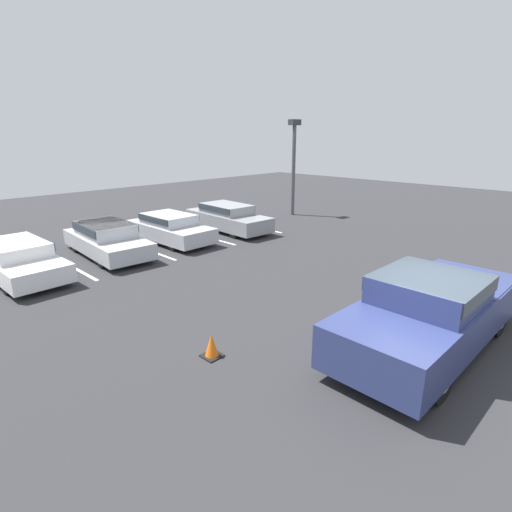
# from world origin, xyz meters

# --- Properties ---
(ground_plane) EXTENTS (60.00, 60.00, 0.00)m
(ground_plane) POSITION_xyz_m (0.00, 0.00, 0.00)
(ground_plane) COLOR #2D2D30
(stall_stripe_b) EXTENTS (0.12, 4.49, 0.01)m
(stall_stripe_b) POSITION_xyz_m (-2.64, 11.47, 0.00)
(stall_stripe_b) COLOR white
(stall_stripe_b) RESTS_ON ground_plane
(stall_stripe_c) EXTENTS (0.12, 4.49, 0.01)m
(stall_stripe_c) POSITION_xyz_m (0.33, 11.47, 0.00)
(stall_stripe_c) COLOR white
(stall_stripe_c) RESTS_ON ground_plane
(stall_stripe_d) EXTENTS (0.12, 4.49, 0.01)m
(stall_stripe_d) POSITION_xyz_m (3.30, 11.47, 0.00)
(stall_stripe_d) COLOR white
(stall_stripe_d) RESTS_ON ground_plane
(stall_stripe_e) EXTENTS (0.12, 4.49, 0.01)m
(stall_stripe_e) POSITION_xyz_m (6.27, 11.47, 0.00)
(stall_stripe_e) COLOR white
(stall_stripe_e) RESTS_ON ground_plane
(pickup_truck) EXTENTS (5.61, 2.13, 1.71)m
(pickup_truck) POSITION_xyz_m (0.55, 0.13, 0.87)
(pickup_truck) COLOR navy
(pickup_truck) RESTS_ON ground_plane
(parked_sedan_a) EXTENTS (1.86, 4.61, 1.16)m
(parked_sedan_a) POSITION_xyz_m (-4.21, 11.40, 0.63)
(parked_sedan_a) COLOR silver
(parked_sedan_a) RESTS_ON ground_plane
(parked_sedan_b) EXTENTS (2.05, 4.62, 1.25)m
(parked_sedan_b) POSITION_xyz_m (-1.08, 11.65, 0.66)
(parked_sedan_b) COLOR #B7BABF
(parked_sedan_b) RESTS_ON ground_plane
(parked_sedan_c) EXTENTS (1.78, 4.26, 1.19)m
(parked_sedan_c) POSITION_xyz_m (1.73, 11.63, 0.63)
(parked_sedan_c) COLOR #B7BABF
(parked_sedan_c) RESTS_ON ground_plane
(parked_sedan_d) EXTENTS (1.97, 4.74, 1.25)m
(parked_sedan_d) POSITION_xyz_m (4.87, 11.46, 0.67)
(parked_sedan_d) COLOR gray
(parked_sedan_d) RESTS_ON ground_plane
(light_post) EXTENTS (0.70, 0.36, 5.20)m
(light_post) POSITION_xyz_m (10.09, 11.73, 3.13)
(light_post) COLOR #515156
(light_post) RESTS_ON ground_plane
(traffic_cone) EXTENTS (0.39, 0.39, 0.51)m
(traffic_cone) POSITION_xyz_m (-2.99, 3.17, 0.23)
(traffic_cone) COLOR black
(traffic_cone) RESTS_ON ground_plane
(wheel_stop_curb) EXTENTS (1.73, 0.20, 0.14)m
(wheel_stop_curb) POSITION_xyz_m (2.32, 14.47, 0.07)
(wheel_stop_curb) COLOR #B7B2A8
(wheel_stop_curb) RESTS_ON ground_plane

